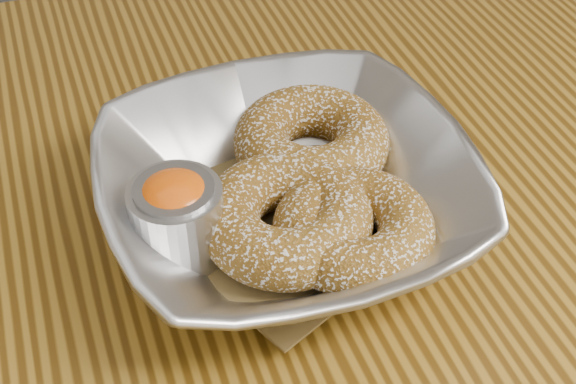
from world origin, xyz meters
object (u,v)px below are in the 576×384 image
object	(u,v)px
serving_bowl	(288,195)
ramekin	(177,217)
donut_back	(311,141)
donut_front	(286,218)
table	(316,380)
donut_extra	(354,229)

from	to	relation	value
serving_bowl	ramekin	distance (m)	0.07
ramekin	donut_back	bearing A→B (deg)	25.93
donut_front	serving_bowl	bearing A→B (deg)	67.24
table	ramekin	bearing A→B (deg)	148.04
donut_back	donut_front	world-z (taller)	same
table	donut_extra	distance (m)	0.13
table	donut_front	bearing A→B (deg)	107.63
ramekin	donut_extra	bearing A→B (deg)	-19.23
donut_back	table	bearing A→B (deg)	-107.52
table	serving_bowl	distance (m)	0.14
table	donut_extra	world-z (taller)	donut_extra
donut_back	donut_extra	bearing A→B (deg)	-93.39
serving_bowl	ramekin	bearing A→B (deg)	-175.08
donut_back	ramekin	xyz separation A→B (m)	(-0.10, -0.05, 0.01)
table	serving_bowl	xyz separation A→B (m)	(-0.00, 0.05, 0.13)
donut_extra	ramekin	distance (m)	0.10
serving_bowl	donut_extra	size ratio (longest dim) A/B	2.38
donut_extra	ramekin	world-z (taller)	ramekin
donut_front	donut_extra	distance (m)	0.04
donut_back	donut_extra	size ratio (longest dim) A/B	1.07
table	donut_extra	xyz separation A→B (m)	(0.02, 0.01, 0.13)
serving_bowl	donut_front	distance (m)	0.02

